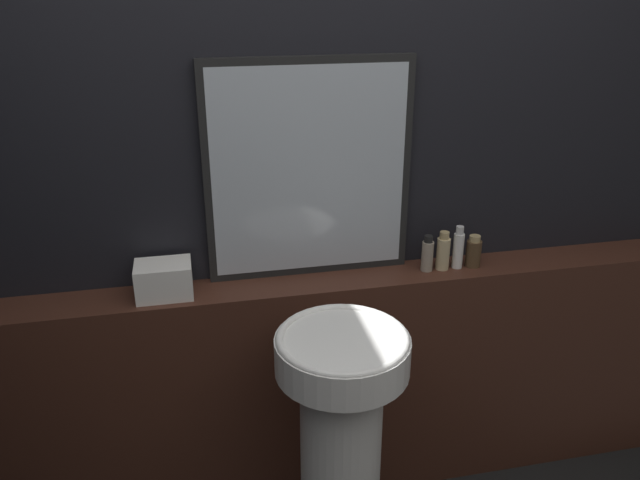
% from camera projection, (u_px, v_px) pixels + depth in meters
% --- Properties ---
extents(wall_back, '(8.00, 0.06, 2.50)m').
position_uv_depth(wall_back, '(332.00, 174.00, 2.15)').
color(wall_back, black).
rests_on(wall_back, ground_plane).
extents(vanity_counter, '(2.70, 0.19, 0.91)m').
position_uv_depth(vanity_counter, '(338.00, 386.00, 2.35)').
color(vanity_counter, '#422319').
rests_on(vanity_counter, ground_plane).
extents(pedestal_sink, '(0.40, 0.40, 0.93)m').
position_uv_depth(pedestal_sink, '(341.00, 444.00, 1.94)').
color(pedestal_sink, white).
rests_on(pedestal_sink, ground_plane).
extents(mirror, '(0.70, 0.03, 0.74)m').
position_uv_depth(mirror, '(309.00, 171.00, 2.08)').
color(mirror, black).
rests_on(mirror, vanity_counter).
extents(towel_stack, '(0.18, 0.13, 0.11)m').
position_uv_depth(towel_stack, '(164.00, 280.00, 2.04)').
color(towel_stack, white).
rests_on(towel_stack, vanity_counter).
extents(shampoo_bottle, '(0.04, 0.04, 0.13)m').
position_uv_depth(shampoo_bottle, '(427.00, 254.00, 2.21)').
color(shampoo_bottle, gray).
rests_on(shampoo_bottle, vanity_counter).
extents(conditioner_bottle, '(0.05, 0.05, 0.14)m').
position_uv_depth(conditioner_bottle, '(443.00, 252.00, 2.22)').
color(conditioner_bottle, '#C6B284').
rests_on(conditioner_bottle, vanity_counter).
extents(lotion_bottle, '(0.04, 0.04, 0.16)m').
position_uv_depth(lotion_bottle, '(458.00, 249.00, 2.23)').
color(lotion_bottle, white).
rests_on(lotion_bottle, vanity_counter).
extents(body_wash_bottle, '(0.05, 0.05, 0.12)m').
position_uv_depth(body_wash_bottle, '(474.00, 252.00, 2.25)').
color(body_wash_bottle, '#4C3823').
rests_on(body_wash_bottle, vanity_counter).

